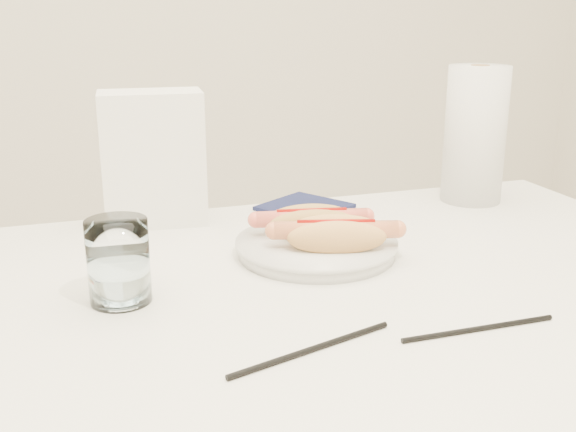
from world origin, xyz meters
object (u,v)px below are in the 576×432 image
object	(u,v)px
plate	(316,249)
hotdog_right	(336,235)
table	(321,330)
water_glass	(119,261)
hotdog_left	(312,222)
paper_towel_roll	(475,135)
napkin_box	(153,158)

from	to	relation	value
plate	hotdog_right	world-z (taller)	hotdog_right
table	water_glass	world-z (taller)	water_glass
table	hotdog_left	size ratio (longest dim) A/B	7.18
hotdog_left	hotdog_right	world-z (taller)	hotdog_right
paper_towel_roll	napkin_box	bearing A→B (deg)	175.14
hotdog_right	water_glass	size ratio (longest dim) A/B	1.66
hotdog_left	water_glass	xyz separation A→B (m)	(-0.29, -0.11, 0.01)
plate	water_glass	bearing A→B (deg)	-164.82
hotdog_left	hotdog_right	bearing A→B (deg)	-69.03
water_glass	hotdog_right	bearing A→B (deg)	7.71
table	paper_towel_roll	world-z (taller)	paper_towel_roll
water_glass	table	bearing A→B (deg)	-9.31
hotdog_right	plate	bearing A→B (deg)	128.23
plate	paper_towel_roll	bearing A→B (deg)	26.13
table	hotdog_right	size ratio (longest dim) A/B	6.92
table	plate	size ratio (longest dim) A/B	5.29
napkin_box	hotdog_right	bearing A→B (deg)	-46.39
table	hotdog_left	distance (m)	0.18
hotdog_right	paper_towel_roll	size ratio (longest dim) A/B	0.71
plate	hotdog_right	bearing A→B (deg)	-67.89
hotdog_left	water_glass	bearing A→B (deg)	-147.91
plate	water_glass	distance (m)	0.30
table	napkin_box	bearing A→B (deg)	114.76
plate	hotdog_right	xyz separation A→B (m)	(0.01, -0.04, 0.03)
table	water_glass	size ratio (longest dim) A/B	11.46
hotdog_left	napkin_box	size ratio (longest dim) A/B	0.77
hotdog_right	napkin_box	bearing A→B (deg)	144.56
hotdog_left	water_glass	distance (m)	0.31
hotdog_left	plate	bearing A→B (deg)	-85.37
table	napkin_box	distance (m)	0.42
hotdog_left	paper_towel_roll	bearing A→B (deg)	33.96
table	water_glass	distance (m)	0.28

